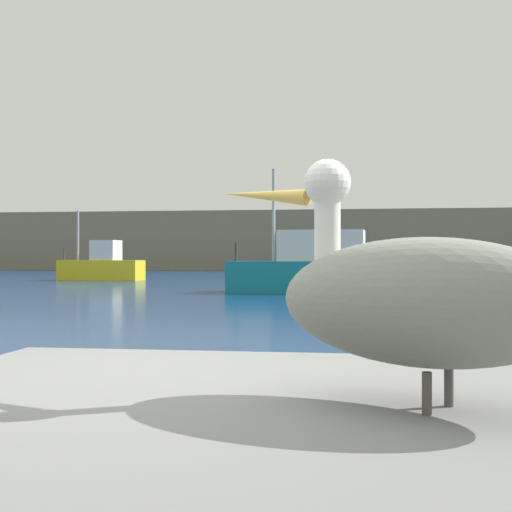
# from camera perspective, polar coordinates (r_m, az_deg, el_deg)

# --- Properties ---
(hillside_backdrop) EXTENTS (140.00, 15.49, 5.83)m
(hillside_backdrop) POSITION_cam_1_polar(r_m,az_deg,el_deg) (76.25, 7.65, 1.12)
(hillside_backdrop) COLOR #7F755B
(hillside_backdrop) RESTS_ON ground
(pelican) EXTENTS (1.29, 0.90, 0.81)m
(pelican) POSITION_cam_1_polar(r_m,az_deg,el_deg) (2.34, 12.64, -3.22)
(pelican) COLOR gray
(pelican) RESTS_ON pier_dock
(fishing_boat_yellow) EXTENTS (4.86, 1.90, 3.97)m
(fishing_boat_yellow) POSITION_cam_1_polar(r_m,az_deg,el_deg) (41.73, -12.03, -0.78)
(fishing_boat_yellow) COLOR yellow
(fishing_boat_yellow) RESTS_ON ground
(fishing_boat_teal) EXTENTS (8.10, 2.65, 4.60)m
(fishing_boat_teal) POSITION_cam_1_polar(r_m,az_deg,el_deg) (26.72, 6.19, -1.12)
(fishing_boat_teal) COLOR teal
(fishing_boat_teal) RESTS_ON ground
(mooring_buoy) EXTENTS (0.73, 0.73, 0.73)m
(mooring_buoy) POSITION_cam_1_polar(r_m,az_deg,el_deg) (15.05, 11.19, -3.68)
(mooring_buoy) COLOR #E54C19
(mooring_buoy) RESTS_ON ground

